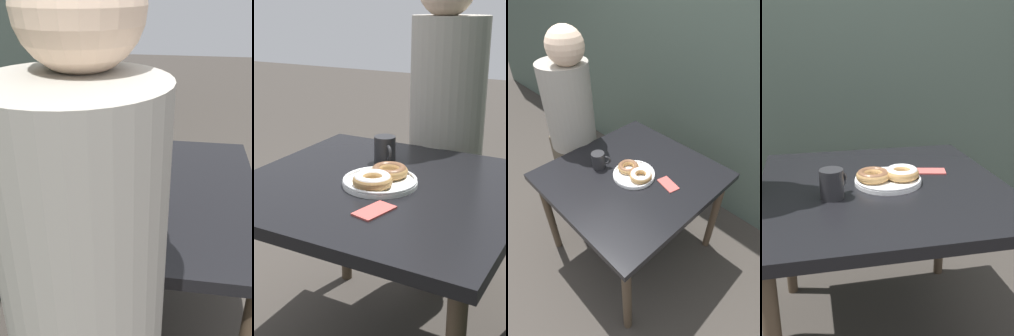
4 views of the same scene
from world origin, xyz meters
The scene contains 6 objects.
ground_plane centered at (0.00, 0.00, 0.00)m, with size 14.00×14.00×0.00m, color #38332D.
dining_table centered at (0.00, 0.25, 0.64)m, with size 0.91×0.95×0.72m.
donut_plate centered at (0.02, 0.26, 0.75)m, with size 0.26×0.25×0.06m.
coffee_mug centered at (-0.19, 0.16, 0.78)m, with size 0.10×0.10×0.10m.
person_figure centered at (-0.63, 0.25, 0.79)m, with size 0.40×0.33×1.47m.
napkin centered at (0.21, 0.34, 0.73)m, with size 0.14×0.10×0.01m.
Camera 1 is at (-1.18, 0.07, 1.39)m, focal length 40.00 mm.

